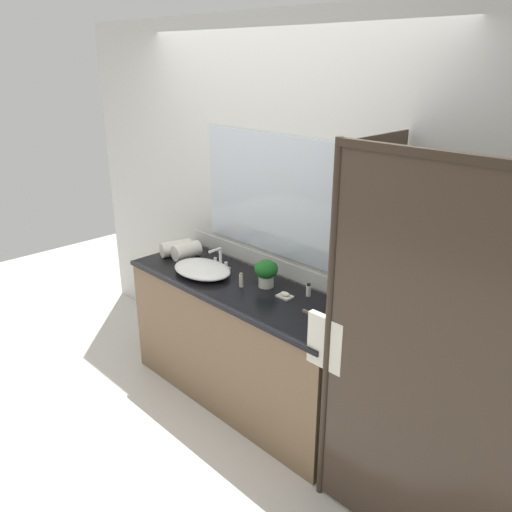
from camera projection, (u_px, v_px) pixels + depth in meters
ground_plane at (242, 398)px, 3.79m from camera, size 8.00×8.00×0.00m
wall_back_with_mirror at (277, 217)px, 3.55m from camera, size 4.40×0.06×2.60m
vanity_cabinet at (242, 343)px, 3.64m from camera, size 1.80×0.58×0.90m
shower_enclosure at (395, 352)px, 2.45m from camera, size 1.20×0.59×2.00m
sink_basin at (202, 269)px, 3.64m from camera, size 0.47×0.33×0.07m
faucet at (220, 261)px, 3.74m from camera, size 0.17×0.12×0.16m
potted_plant at (266, 272)px, 3.41m from camera, size 0.16×0.16×0.18m
soap_dish at (285, 295)px, 3.29m from camera, size 0.10×0.07×0.04m
amenity_bottle_body_wash at (241, 280)px, 3.43m from camera, size 0.03×0.03×0.10m
amenity_bottle_shampoo at (309, 290)px, 3.30m from camera, size 0.03×0.03×0.08m
amenity_bottle_conditioner at (316, 331)px, 2.81m from camera, size 0.03×0.03×0.08m
rolled_towel_near_edge at (176, 248)px, 3.97m from camera, size 0.17×0.25×0.11m
rolled_towel_middle at (187, 251)px, 3.91m from camera, size 0.14×0.22×0.12m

